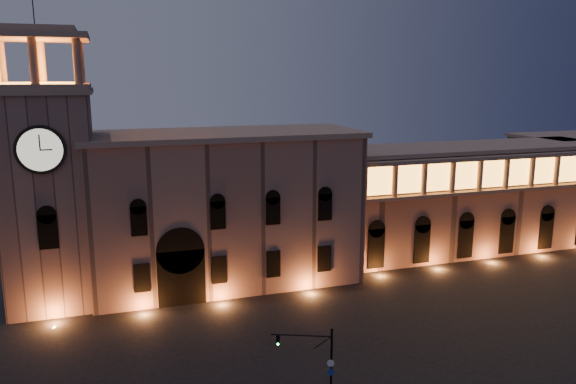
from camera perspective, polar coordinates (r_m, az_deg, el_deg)
name	(u,v)px	position (r m, az deg, el deg)	size (l,w,h in m)	color
ground	(304,367)	(49.05, 1.68, -17.30)	(160.00, 160.00, 0.00)	black
government_building	(225,208)	(65.25, -6.46, -1.62)	(30.80, 12.80, 17.60)	#866357
clock_tower	(49,188)	(62.65, -23.10, 0.42)	(9.80, 9.80, 32.40)	#866357
colonnade_wing	(466,197)	(80.99, 17.60, -0.50)	(40.60, 11.50, 14.50)	#815D52
traffic_light	(320,366)	(42.31, 3.31, -17.27)	(4.28, 1.97, 6.30)	black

